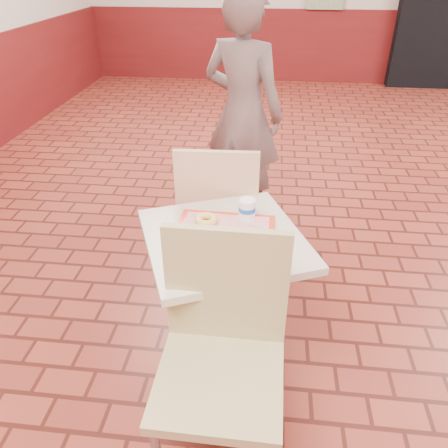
# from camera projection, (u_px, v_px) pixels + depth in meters

# --- Properties ---
(main_table) EXTENTS (0.64, 0.64, 0.67)m
(main_table) POSITION_uv_depth(u_px,v_px,m) (224.00, 277.00, 1.94)
(main_table) COLOR beige
(main_table) RESTS_ON ground
(chair_main_front) EXTENTS (0.44, 0.44, 0.93)m
(chair_main_front) POSITION_uv_depth(u_px,v_px,m) (222.00, 347.00, 1.51)
(chair_main_front) COLOR tan
(chair_main_front) RESTS_ON ground
(chair_main_back) EXTENTS (0.43, 0.43, 0.89)m
(chair_main_back) POSITION_uv_depth(u_px,v_px,m) (219.00, 212.00, 2.34)
(chair_main_back) COLOR #E5B389
(chair_main_back) RESTS_ON ground
(customer) EXTENTS (0.66, 0.56, 1.55)m
(customer) POSITION_uv_depth(u_px,v_px,m) (243.00, 114.00, 2.89)
(customer) COLOR #6E5956
(customer) RESTS_ON ground
(serving_tray) EXTENTS (0.41, 0.32, 0.03)m
(serving_tray) POSITION_uv_depth(u_px,v_px,m) (224.00, 234.00, 1.82)
(serving_tray) COLOR red
(serving_tray) RESTS_ON main_table
(ring_donut) EXTENTS (0.13, 0.13, 0.03)m
(ring_donut) POSITION_uv_depth(u_px,v_px,m) (206.00, 220.00, 1.86)
(ring_donut) COLOR #E2BD52
(ring_donut) RESTS_ON serving_tray
(long_john_donut) EXTENTS (0.15, 0.10, 0.04)m
(long_john_donut) POSITION_uv_depth(u_px,v_px,m) (248.00, 235.00, 1.75)
(long_john_donut) COLOR #E57B43
(long_john_donut) RESTS_ON serving_tray
(paper_cup) EXTENTS (0.07, 0.07, 0.09)m
(paper_cup) POSITION_uv_depth(u_px,v_px,m) (247.00, 209.00, 1.87)
(paper_cup) COLOR white
(paper_cup) RESTS_ON serving_tray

